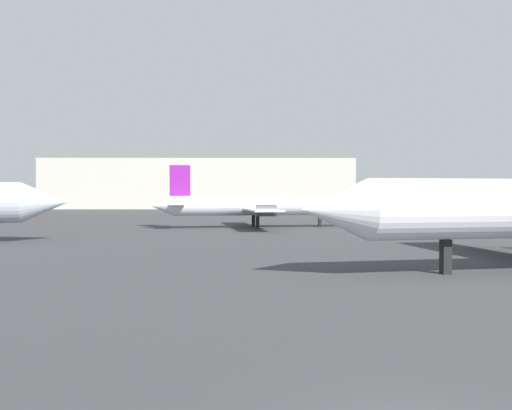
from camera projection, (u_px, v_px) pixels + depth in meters
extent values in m
cone|color=white|center=(335.00, 210.00, 29.46)|extent=(4.21, 3.94, 3.35)
cube|color=black|center=(446.00, 257.00, 30.75)|extent=(0.58, 0.58, 1.90)
cone|color=#B2BCCC|center=(45.00, 202.00, 50.60)|extent=(4.85, 4.60, 3.63)
cylinder|color=silver|center=(264.00, 206.00, 69.33)|extent=(22.34, 5.78, 2.42)
cone|color=silver|center=(360.00, 205.00, 71.40)|extent=(3.00, 2.79, 2.42)
cone|color=silver|center=(162.00, 206.00, 67.26)|extent=(3.00, 2.79, 2.42)
cube|color=silver|center=(255.00, 209.00, 69.15)|extent=(6.17, 19.34, 0.19)
cube|color=silver|center=(177.00, 204.00, 67.54)|extent=(2.83, 6.72, 0.12)
cube|color=purple|center=(180.00, 181.00, 67.53)|extent=(2.49, 0.61, 3.71)
cylinder|color=#4C4C54|center=(256.00, 209.00, 72.84)|extent=(2.51, 1.73, 1.39)
cylinder|color=#4C4C54|center=(266.00, 210.00, 65.70)|extent=(2.51, 1.73, 1.39)
cube|color=black|center=(320.00, 221.00, 70.56)|extent=(0.44, 0.44, 1.53)
cube|color=black|center=(253.00, 221.00, 70.72)|extent=(0.44, 0.44, 1.53)
cube|color=black|center=(258.00, 222.00, 67.67)|extent=(0.44, 0.44, 1.53)
cube|color=beige|center=(200.00, 184.00, 147.45)|extent=(78.72, 18.84, 12.65)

